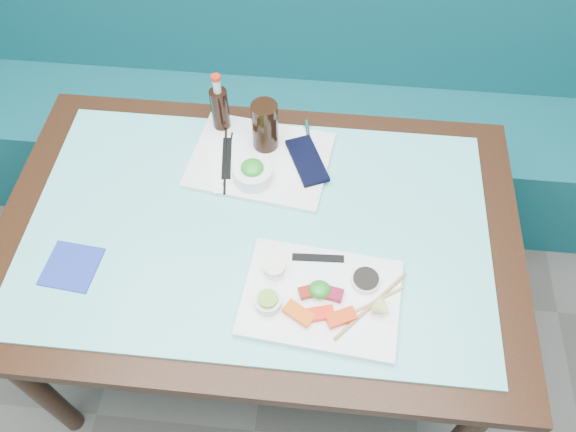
# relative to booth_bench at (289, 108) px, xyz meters

# --- Properties ---
(booth_bench) EXTENTS (3.00, 0.56, 1.17)m
(booth_bench) POSITION_rel_booth_bench_xyz_m (0.00, 0.00, 0.00)
(booth_bench) COLOR #0D4F56
(booth_bench) RESTS_ON ground
(dining_table) EXTENTS (1.40, 0.90, 0.75)m
(dining_table) POSITION_rel_booth_bench_xyz_m (0.00, -0.84, 0.29)
(dining_table) COLOR black
(dining_table) RESTS_ON ground
(glass_top) EXTENTS (1.22, 0.76, 0.01)m
(glass_top) POSITION_rel_booth_bench_xyz_m (0.00, -0.84, 0.38)
(glass_top) COLOR #65CAC9
(glass_top) RESTS_ON dining_table
(sashimi_plate) EXTENTS (0.40, 0.30, 0.02)m
(sashimi_plate) POSITION_rel_booth_bench_xyz_m (0.18, -1.04, 0.39)
(sashimi_plate) COLOR white
(sashimi_plate) RESTS_ON glass_top
(salmon_left) EXTENTS (0.08, 0.07, 0.02)m
(salmon_left) POSITION_rel_booth_bench_xyz_m (0.13, -1.09, 0.41)
(salmon_left) COLOR #E15309
(salmon_left) RESTS_ON sashimi_plate
(salmon_mid) EXTENTS (0.07, 0.05, 0.02)m
(salmon_mid) POSITION_rel_booth_bench_xyz_m (0.18, -1.09, 0.41)
(salmon_mid) COLOR #FF210A
(salmon_mid) RESTS_ON sashimi_plate
(salmon_right) EXTENTS (0.08, 0.06, 0.02)m
(salmon_right) POSITION_rel_booth_bench_xyz_m (0.23, -1.09, 0.41)
(salmon_right) COLOR red
(salmon_right) RESTS_ON sashimi_plate
(tuna_left) EXTENTS (0.06, 0.05, 0.02)m
(tuna_left) POSITION_rel_booth_bench_xyz_m (0.15, -1.03, 0.41)
(tuna_left) COLOR maroon
(tuna_left) RESTS_ON sashimi_plate
(tuna_right) EXTENTS (0.06, 0.04, 0.02)m
(tuna_right) POSITION_rel_booth_bench_xyz_m (0.21, -1.03, 0.41)
(tuna_right) COLOR maroon
(tuna_right) RESTS_ON sashimi_plate
(seaweed_garnish) EXTENTS (0.07, 0.06, 0.03)m
(seaweed_garnish) POSITION_rel_booth_bench_xyz_m (0.18, -1.03, 0.42)
(seaweed_garnish) COLOR #1F871F
(seaweed_garnish) RESTS_ON sashimi_plate
(ramekin_wasabi) EXTENTS (0.08, 0.08, 0.03)m
(ramekin_wasabi) POSITION_rel_booth_bench_xyz_m (0.06, -1.07, 0.42)
(ramekin_wasabi) COLOR silver
(ramekin_wasabi) RESTS_ON sashimi_plate
(wasabi_fill) EXTENTS (0.05, 0.05, 0.01)m
(wasabi_fill) POSITION_rel_booth_bench_xyz_m (0.06, -1.07, 0.43)
(wasabi_fill) COLOR #78AC37
(wasabi_fill) RESTS_ON ramekin_wasabi
(ramekin_ginger) EXTENTS (0.07, 0.07, 0.02)m
(ramekin_ginger) POSITION_rel_booth_bench_xyz_m (0.06, -0.98, 0.41)
(ramekin_ginger) COLOR white
(ramekin_ginger) RESTS_ON sashimi_plate
(ginger_fill) EXTENTS (0.06, 0.06, 0.01)m
(ginger_fill) POSITION_rel_booth_bench_xyz_m (0.06, -0.98, 0.43)
(ginger_fill) COLOR white
(ginger_fill) RESTS_ON ramekin_ginger
(soy_dish) EXTENTS (0.09, 0.09, 0.01)m
(soy_dish) POSITION_rel_booth_bench_xyz_m (0.29, -0.99, 0.41)
(soy_dish) COLOR white
(soy_dish) RESTS_ON sashimi_plate
(soy_fill) EXTENTS (0.08, 0.08, 0.01)m
(soy_fill) POSITION_rel_booth_bench_xyz_m (0.29, -0.99, 0.42)
(soy_fill) COLOR black
(soy_fill) RESTS_ON soy_dish
(lemon_wedge) EXTENTS (0.06, 0.06, 0.05)m
(lemon_wedge) POSITION_rel_booth_bench_xyz_m (0.33, -1.07, 0.43)
(lemon_wedge) COLOR #E5ED70
(lemon_wedge) RESTS_ON sashimi_plate
(chopstick_sleeve) EXTENTS (0.13, 0.03, 0.00)m
(chopstick_sleeve) POSITION_rel_booth_bench_xyz_m (0.17, -0.93, 0.40)
(chopstick_sleeve) COLOR black
(chopstick_sleeve) RESTS_ON sashimi_plate
(wooden_chopstick_a) EXTENTS (0.18, 0.12, 0.01)m
(wooden_chopstick_a) POSITION_rel_booth_bench_xyz_m (0.29, -1.05, 0.41)
(wooden_chopstick_a) COLOR tan
(wooden_chopstick_a) RESTS_ON sashimi_plate
(wooden_chopstick_b) EXTENTS (0.17, 0.19, 0.01)m
(wooden_chopstick_b) POSITION_rel_booth_bench_xyz_m (0.30, -1.05, 0.41)
(wooden_chopstick_b) COLOR #9E7D4A
(wooden_chopstick_b) RESTS_ON sashimi_plate
(serving_tray) EXTENTS (0.42, 0.34, 0.01)m
(serving_tray) POSITION_rel_booth_bench_xyz_m (-0.02, -0.62, 0.39)
(serving_tray) COLOR white
(serving_tray) RESTS_ON glass_top
(paper_placemat) EXTENTS (0.34, 0.28, 0.00)m
(paper_placemat) POSITION_rel_booth_bench_xyz_m (-0.02, -0.62, 0.40)
(paper_placemat) COLOR white
(paper_placemat) RESTS_ON serving_tray
(seaweed_bowl) EXTENTS (0.14, 0.14, 0.04)m
(seaweed_bowl) POSITION_rel_booth_bench_xyz_m (-0.03, -0.69, 0.42)
(seaweed_bowl) COLOR white
(seaweed_bowl) RESTS_ON serving_tray
(seaweed_salad) EXTENTS (0.08, 0.08, 0.03)m
(seaweed_salad) POSITION_rel_booth_bench_xyz_m (-0.03, -0.69, 0.45)
(seaweed_salad) COLOR #219221
(seaweed_salad) RESTS_ON seaweed_bowl
(cola_glass) EXTENTS (0.10, 0.10, 0.15)m
(cola_glass) POSITION_rel_booth_bench_xyz_m (-0.01, -0.56, 0.47)
(cola_glass) COLOR black
(cola_glass) RESTS_ON serving_tray
(navy_pouch) EXTENTS (0.14, 0.19, 0.01)m
(navy_pouch) POSITION_rel_booth_bench_xyz_m (0.11, -0.62, 0.40)
(navy_pouch) COLOR black
(navy_pouch) RESTS_ON serving_tray
(fork) EXTENTS (0.03, 0.10, 0.01)m
(fork) POSITION_rel_booth_bench_xyz_m (0.11, -0.51, 0.40)
(fork) COLOR white
(fork) RESTS_ON serving_tray
(black_chopstick_a) EXTENTS (0.04, 0.26, 0.01)m
(black_chopstick_a) POSITION_rel_booth_bench_xyz_m (-0.12, -0.63, 0.40)
(black_chopstick_a) COLOR black
(black_chopstick_a) RESTS_ON serving_tray
(black_chopstick_b) EXTENTS (0.01, 0.20, 0.01)m
(black_chopstick_b) POSITION_rel_booth_bench_xyz_m (-0.11, -0.63, 0.40)
(black_chopstick_b) COLOR black
(black_chopstick_b) RESTS_ON serving_tray
(tray_sleeve) EXTENTS (0.05, 0.16, 0.00)m
(tray_sleeve) POSITION_rel_booth_bench_xyz_m (-0.12, -0.63, 0.40)
(tray_sleeve) COLOR black
(tray_sleeve) RESTS_ON serving_tray
(cola_bottle_body) EXTENTS (0.07, 0.07, 0.15)m
(cola_bottle_body) POSITION_rel_booth_bench_xyz_m (-0.15, -0.50, 0.46)
(cola_bottle_body) COLOR black
(cola_bottle_body) RESTS_ON glass_top
(cola_bottle_neck) EXTENTS (0.02, 0.02, 0.04)m
(cola_bottle_neck) POSITION_rel_booth_bench_xyz_m (-0.15, -0.50, 0.55)
(cola_bottle_neck) COLOR silver
(cola_bottle_neck) RESTS_ON cola_bottle_body
(cola_bottle_cap) EXTENTS (0.03, 0.03, 0.01)m
(cola_bottle_cap) POSITION_rel_booth_bench_xyz_m (-0.15, -0.50, 0.58)
(cola_bottle_cap) COLOR red
(cola_bottle_cap) RESTS_ON cola_bottle_neck
(blue_napkin) EXTENTS (0.14, 0.14, 0.01)m
(blue_napkin) POSITION_rel_booth_bench_xyz_m (-0.45, -1.01, 0.39)
(blue_napkin) COLOR navy
(blue_napkin) RESTS_ON glass_top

